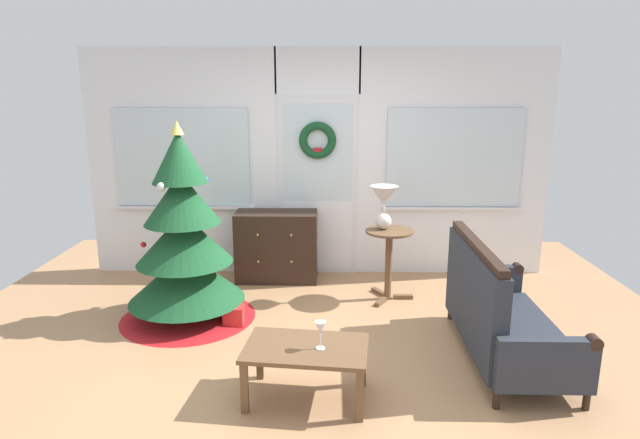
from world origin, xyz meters
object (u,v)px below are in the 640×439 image
(wine_glass, at_px, (320,329))
(christmas_tree, at_px, (184,249))
(settee_sofa, at_px, (497,313))
(gift_box, at_px, (234,316))
(dresser_cabinet, at_px, (277,246))
(coffee_table, at_px, (306,354))
(table_lamp, at_px, (384,201))
(side_table, at_px, (389,251))

(wine_glass, bearing_deg, christmas_tree, 132.64)
(settee_sofa, xyz_separation_m, gift_box, (-2.19, 0.56, -0.29))
(dresser_cabinet, relative_size, wine_glass, 4.62)
(dresser_cabinet, xyz_separation_m, coffee_table, (0.43, -2.41, -0.05))
(table_lamp, xyz_separation_m, wine_glass, (-0.60, -1.91, -0.48))
(christmas_tree, xyz_separation_m, wine_glass, (1.27, -1.38, -0.14))
(dresser_cabinet, bearing_deg, wine_glass, -77.78)
(settee_sofa, xyz_separation_m, coffee_table, (-1.48, -0.62, -0.04))
(dresser_cabinet, bearing_deg, side_table, -25.39)
(dresser_cabinet, bearing_deg, coffee_table, -79.88)
(side_table, bearing_deg, gift_box, -155.91)
(christmas_tree, distance_m, coffee_table, 1.82)
(christmas_tree, distance_m, side_table, 2.00)
(dresser_cabinet, xyz_separation_m, table_lamp, (1.13, -0.52, 0.62))
(christmas_tree, distance_m, gift_box, 0.76)
(table_lamp, bearing_deg, christmas_tree, -164.08)
(side_table, distance_m, wine_glass, 1.99)
(wine_glass, bearing_deg, settee_sofa, 25.24)
(coffee_table, bearing_deg, gift_box, 120.95)
(christmas_tree, relative_size, table_lamp, 4.17)
(table_lamp, height_order, gift_box, table_lamp)
(side_table, xyz_separation_m, gift_box, (-1.47, -0.66, -0.43))
(christmas_tree, bearing_deg, settee_sofa, -15.32)
(dresser_cabinet, relative_size, table_lamp, 2.05)
(dresser_cabinet, bearing_deg, settee_sofa, -43.04)
(wine_glass, distance_m, gift_box, 1.53)
(christmas_tree, distance_m, wine_glass, 1.88)
(settee_sofa, relative_size, table_lamp, 3.59)
(christmas_tree, bearing_deg, side_table, 14.34)
(dresser_cabinet, height_order, side_table, dresser_cabinet)
(coffee_table, xyz_separation_m, wine_glass, (0.10, -0.03, 0.20))
(dresser_cabinet, relative_size, gift_box, 5.01)
(side_table, bearing_deg, wine_glass, -109.46)
(side_table, relative_size, table_lamp, 1.66)
(dresser_cabinet, bearing_deg, christmas_tree, -125.03)
(wine_glass, xyz_separation_m, gift_box, (-0.81, 1.22, -0.44))
(settee_sofa, height_order, table_lamp, table_lamp)
(christmas_tree, height_order, wine_glass, christmas_tree)
(dresser_cabinet, relative_size, side_table, 1.23)
(table_lamp, relative_size, wine_glass, 2.26)
(christmas_tree, xyz_separation_m, coffee_table, (1.17, -1.35, -0.34))
(christmas_tree, relative_size, settee_sofa, 1.16)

